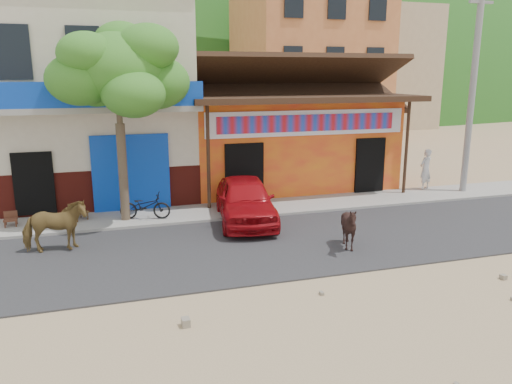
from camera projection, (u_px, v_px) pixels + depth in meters
ground at (342, 275)px, 11.61m from camera, size 120.00×120.00×0.00m
road at (301, 241)px, 13.93m from camera, size 60.00×5.00×0.04m
sidewalk at (263, 208)px, 17.18m from camera, size 60.00×2.00×0.12m
dance_club at (279, 141)px, 21.06m from camera, size 8.00×6.00×3.60m
cafe_building at (90, 103)px, 18.54m from camera, size 7.00×6.00×7.00m
apartment_front at (307, 53)px, 35.11m from camera, size 9.00×9.00×12.00m
apartment_rear at (376, 69)px, 43.48m from camera, size 8.00×8.00×10.00m
hillside at (132, 22)px, 73.96m from camera, size 100.00×40.00×24.00m
tree at (120, 123)px, 14.98m from camera, size 3.00×3.00×6.00m
utility_pole at (473, 86)px, 18.57m from camera, size 0.24×0.24×8.00m
cow_tan at (55, 226)px, 12.92m from camera, size 1.65×0.81×1.36m
cow_dark at (349, 227)px, 13.13m from camera, size 1.41×1.37×1.19m
red_car at (245, 200)px, 15.55m from camera, size 2.28×4.36×1.42m
scooter at (145, 206)px, 15.63m from camera, size 1.66×0.94×0.83m
pedestrian at (426, 169)px, 19.60m from camera, size 0.68×0.56×1.59m
cafe_chair_left at (10, 213)px, 14.88m from camera, size 0.40×0.40×0.81m
cafe_chair_right at (78, 205)px, 15.50m from camera, size 0.64×0.64×0.98m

